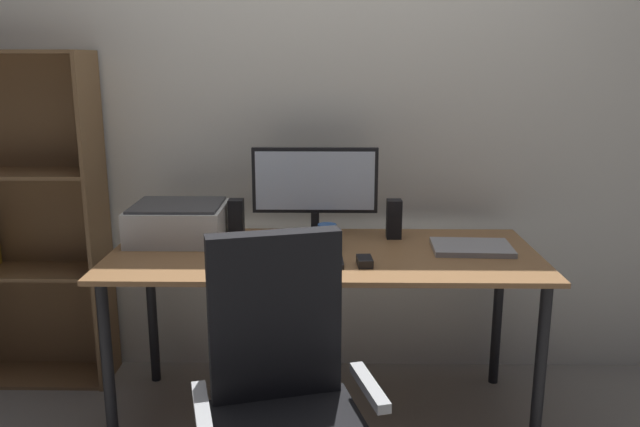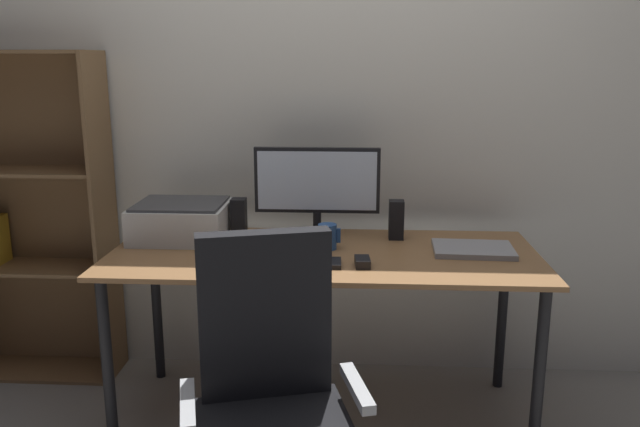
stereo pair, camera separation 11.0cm
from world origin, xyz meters
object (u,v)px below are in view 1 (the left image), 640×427
coffee_mug (327,236)px  speaker_right (394,219)px  keyboard (305,263)px  desk (324,270)px  mouse (365,261)px  bookshelf (20,224)px  laptop (472,247)px  printer (178,222)px  monitor (315,186)px  speaker_left (236,218)px  office_chair (285,425)px

coffee_mug → speaker_right: size_ratio=0.61×
keyboard → desk: bearing=66.8°
mouse → coffee_mug: coffee_mug is taller
coffee_mug → mouse: bearing=-57.1°
mouse → bookshelf: bookshelf is taller
laptop → printer: printer is taller
desk → keyboard: size_ratio=5.99×
desk → mouse: mouse is taller
monitor → speaker_left: bearing=-178.7°
keyboard → office_chair: office_chair is taller
speaker_left → printer: (-0.24, -0.05, -0.00)m
monitor → bookshelf: size_ratio=0.35×
desk → coffee_mug: 0.14m
monitor → printer: size_ratio=1.36×
speaker_left → bookshelf: bearing=171.9°
printer → monitor: bearing=5.6°
keyboard → mouse: bearing=-1.1°
laptop → keyboard: bearing=-159.9°
laptop → printer: 1.25m
keyboard → laptop: (0.68, 0.21, 0.00)m
keyboard → printer: 0.66m
desk → keyboard: 0.21m
coffee_mug → laptop: size_ratio=0.33×
printer → office_chair: 1.18m
mouse → office_chair: size_ratio=0.10×
speaker_left → printer: 0.25m
laptop → bookshelf: 2.05m
monitor → laptop: 0.71m
keyboard → laptop: size_ratio=0.91×
speaker_left → speaker_right: 0.69m
monitor → printer: 0.61m
speaker_left → office_chair: (0.28, -1.04, -0.37)m
desk → laptop: (0.61, 0.04, 0.09)m
speaker_left → bookshelf: bookshelf is taller
keyboard → coffee_mug: 0.24m
keyboard → speaker_left: size_ratio=1.71×
printer → office_chair: office_chair is taller
monitor → office_chair: (-0.07, -1.05, -0.51)m
office_chair → speaker_left: bearing=89.8°
keyboard → printer: printer is taller
keyboard → bookshelf: size_ratio=0.19×
coffee_mug → bookshelf: (-1.43, 0.32, -0.04)m
speaker_left → office_chair: size_ratio=0.17×
mouse → speaker_left: (-0.54, 0.39, 0.07)m
monitor → laptop: (0.65, -0.19, -0.22)m
office_chair → keyboard: bearing=71.4°
monitor → mouse: bearing=-63.8°
desk → printer: (-0.63, 0.17, 0.16)m
desk → speaker_left: speaker_left is taller
speaker_left → speaker_right: same height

